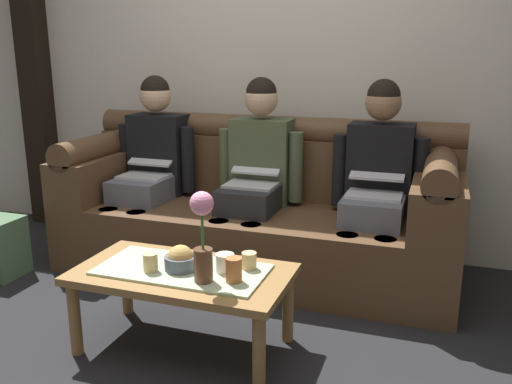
# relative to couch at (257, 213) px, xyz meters

# --- Properties ---
(ground_plane) EXTENTS (14.00, 14.00, 0.00)m
(ground_plane) POSITION_rel_couch_xyz_m (-0.00, -1.17, -0.37)
(ground_plane) COLOR black
(back_wall_patterned) EXTENTS (6.00, 0.12, 2.90)m
(back_wall_patterned) POSITION_rel_couch_xyz_m (-0.00, 0.53, 1.08)
(back_wall_patterned) COLOR beige
(back_wall_patterned) RESTS_ON ground_plane
(timber_pillar) EXTENTS (0.20, 0.20, 2.90)m
(timber_pillar) POSITION_rel_couch_xyz_m (-1.99, 0.41, 1.08)
(timber_pillar) COLOR black
(timber_pillar) RESTS_ON ground_plane
(couch) EXTENTS (2.47, 0.88, 0.96)m
(couch) POSITION_rel_couch_xyz_m (0.00, 0.00, 0.00)
(couch) COLOR #513823
(couch) RESTS_ON ground_plane
(person_left) EXTENTS (0.56, 0.67, 1.22)m
(person_left) POSITION_rel_couch_xyz_m (-0.75, -0.00, 0.29)
(person_left) COLOR #595B66
(person_left) RESTS_ON ground_plane
(person_middle) EXTENTS (0.56, 0.67, 1.22)m
(person_middle) POSITION_rel_couch_xyz_m (-0.00, -0.00, 0.29)
(person_middle) COLOR #232326
(person_middle) RESTS_ON ground_plane
(person_right) EXTENTS (0.56, 0.67, 1.22)m
(person_right) POSITION_rel_couch_xyz_m (0.75, -0.00, 0.29)
(person_right) COLOR #595B66
(person_right) RESTS_ON ground_plane
(coffee_table) EXTENTS (1.00, 0.54, 0.40)m
(coffee_table) POSITION_rel_couch_xyz_m (-0.00, -1.06, -0.02)
(coffee_table) COLOR olive
(coffee_table) RESTS_ON ground_plane
(flower_vase) EXTENTS (0.10, 0.10, 0.40)m
(flower_vase) POSITION_rel_couch_xyz_m (0.15, -1.16, 0.25)
(flower_vase) COLOR brown
(flower_vase) RESTS_ON coffee_table
(snack_bowl) EXTENTS (0.15, 0.15, 0.12)m
(snack_bowl) POSITION_rel_couch_xyz_m (0.00, -1.07, 0.08)
(snack_bowl) COLOR #4C5666
(snack_bowl) RESTS_ON coffee_table
(cup_near_left) EXTENTS (0.08, 0.08, 0.08)m
(cup_near_left) POSITION_rel_couch_xyz_m (0.20, -1.03, 0.08)
(cup_near_left) COLOR white
(cup_near_left) RESTS_ON coffee_table
(cup_near_right) EXTENTS (0.07, 0.07, 0.11)m
(cup_near_right) POSITION_rel_couch_xyz_m (0.28, -1.12, 0.09)
(cup_near_right) COLOR #B26633
(cup_near_right) RESTS_ON coffee_table
(cup_far_center) EXTENTS (0.07, 0.07, 0.09)m
(cup_far_center) POSITION_rel_couch_xyz_m (-0.12, -1.14, 0.08)
(cup_far_center) COLOR #DBB77A
(cup_far_center) RESTS_ON coffee_table
(cup_far_left) EXTENTS (0.07, 0.07, 0.08)m
(cup_far_left) POSITION_rel_couch_xyz_m (0.29, -0.96, 0.07)
(cup_far_left) COLOR #DBB77A
(cup_far_left) RESTS_ON coffee_table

